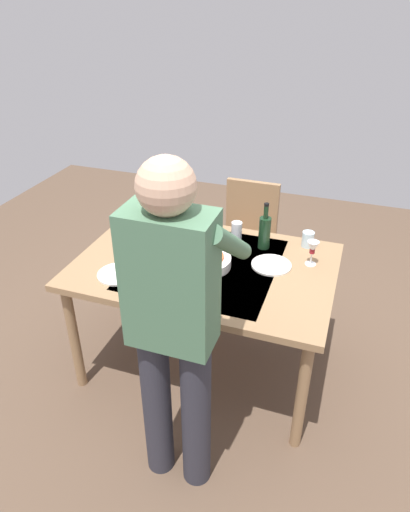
{
  "coord_description": "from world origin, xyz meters",
  "views": [
    {
      "loc": [
        -0.75,
        2.15,
        2.2
      ],
      "look_at": [
        0.0,
        0.0,
        0.83
      ],
      "focal_mm": 32.46,
      "sensor_mm": 36.0,
      "label": 1
    }
  ],
  "objects_px": {
    "chair_near": "(248,234)",
    "water_cup_near_right": "(237,230)",
    "wine_bottle": "(265,231)",
    "wine_glass_left": "(312,249)",
    "dinner_plate_far": "(118,274)",
    "water_cup_near_left": "(308,239)",
    "serving_bowl_pasta": "(205,261)",
    "person_server": "(174,321)",
    "dinner_plate_near": "(271,265)",
    "dining_table": "(205,274)"
  },
  "relations": [
    {
      "from": "water_cup_near_left",
      "to": "dinner_plate_far",
      "type": "xyz_separation_m",
      "value": [
        0.95,
        0.67,
        -0.04
      ]
    },
    {
      "from": "chair_near",
      "to": "water_cup_near_left",
      "type": "bearing_deg",
      "value": 135.65
    },
    {
      "from": "person_server",
      "to": "wine_glass_left",
      "type": "relative_size",
      "value": 11.19
    },
    {
      "from": "person_server",
      "to": "chair_near",
      "type": "bearing_deg",
      "value": -86.87
    },
    {
      "from": "wine_bottle",
      "to": "water_cup_near_right",
      "type": "distance_m",
      "value": 0.21
    },
    {
      "from": "serving_bowl_pasta",
      "to": "person_server",
      "type": "bearing_deg",
      "value": 99.19
    },
    {
      "from": "person_server",
      "to": "wine_glass_left",
      "type": "xyz_separation_m",
      "value": [
        -0.45,
        -0.95,
        -0.08
      ]
    },
    {
      "from": "wine_bottle",
      "to": "wine_glass_left",
      "type": "bearing_deg",
      "value": 160.56
    },
    {
      "from": "dinner_plate_far",
      "to": "wine_bottle",
      "type": "bearing_deg",
      "value": -140.64
    },
    {
      "from": "wine_glass_left",
      "to": "dining_table",
      "type": "bearing_deg",
      "value": 18.09
    },
    {
      "from": "dinner_plate_far",
      "to": "water_cup_near_left",
      "type": "bearing_deg",
      "value": -144.57
    },
    {
      "from": "wine_glass_left",
      "to": "water_cup_near_right",
      "type": "xyz_separation_m",
      "value": [
        0.49,
        -0.17,
        -0.05
      ]
    },
    {
      "from": "water_cup_near_right",
      "to": "water_cup_near_left",
      "type": "bearing_deg",
      "value": -174.54
    },
    {
      "from": "dining_table",
      "to": "wine_bottle",
      "type": "height_order",
      "value": "wine_bottle"
    },
    {
      "from": "water_cup_near_right",
      "to": "dinner_plate_near",
      "type": "height_order",
      "value": "water_cup_near_right"
    },
    {
      "from": "water_cup_near_left",
      "to": "water_cup_near_right",
      "type": "distance_m",
      "value": 0.44
    },
    {
      "from": "person_server",
      "to": "dinner_plate_far",
      "type": "distance_m",
      "value": 0.75
    },
    {
      "from": "serving_bowl_pasta",
      "to": "dinner_plate_near",
      "type": "height_order",
      "value": "serving_bowl_pasta"
    },
    {
      "from": "dining_table",
      "to": "wine_glass_left",
      "type": "relative_size",
      "value": 9.84
    },
    {
      "from": "chair_near",
      "to": "serving_bowl_pasta",
      "type": "relative_size",
      "value": 3.03
    },
    {
      "from": "wine_glass_left",
      "to": "water_cup_near_right",
      "type": "height_order",
      "value": "wine_glass_left"
    },
    {
      "from": "water_cup_near_left",
      "to": "dinner_plate_far",
      "type": "relative_size",
      "value": 0.42
    },
    {
      "from": "dining_table",
      "to": "dinner_plate_far",
      "type": "relative_size",
      "value": 6.46
    },
    {
      "from": "wine_glass_left",
      "to": "water_cup_near_left",
      "type": "height_order",
      "value": "wine_glass_left"
    },
    {
      "from": "wine_glass_left",
      "to": "dinner_plate_far",
      "type": "distance_m",
      "value": 1.11
    },
    {
      "from": "water_cup_near_left",
      "to": "dinner_plate_near",
      "type": "distance_m",
      "value": 0.34
    },
    {
      "from": "serving_bowl_pasta",
      "to": "dinner_plate_near",
      "type": "distance_m",
      "value": 0.38
    },
    {
      "from": "person_server",
      "to": "serving_bowl_pasta",
      "type": "xyz_separation_m",
      "value": [
        0.12,
        -0.74,
        -0.15
      ]
    },
    {
      "from": "water_cup_near_right",
      "to": "dinner_plate_near",
      "type": "distance_m",
      "value": 0.39
    },
    {
      "from": "water_cup_near_left",
      "to": "water_cup_near_right",
      "type": "relative_size",
      "value": 0.88
    },
    {
      "from": "dining_table",
      "to": "water_cup_near_left",
      "type": "relative_size",
      "value": 15.38
    },
    {
      "from": "person_server",
      "to": "water_cup_near_left",
      "type": "bearing_deg",
      "value": -109.14
    },
    {
      "from": "chair_near",
      "to": "wine_bottle",
      "type": "distance_m",
      "value": 0.73
    },
    {
      "from": "chair_near",
      "to": "dinner_plate_far",
      "type": "xyz_separation_m",
      "value": [
        0.46,
        1.16,
        0.25
      ]
    },
    {
      "from": "dinner_plate_near",
      "to": "water_cup_near_left",
      "type": "bearing_deg",
      "value": -118.07
    },
    {
      "from": "dining_table",
      "to": "person_server",
      "type": "relative_size",
      "value": 0.88
    },
    {
      "from": "wine_bottle",
      "to": "chair_near",
      "type": "bearing_deg",
      "value": -67.63
    },
    {
      "from": "serving_bowl_pasta",
      "to": "dinner_plate_far",
      "type": "height_order",
      "value": "serving_bowl_pasta"
    },
    {
      "from": "water_cup_near_left",
      "to": "serving_bowl_pasta",
      "type": "xyz_separation_m",
      "value": [
        0.52,
        0.42,
        -0.02
      ]
    },
    {
      "from": "water_cup_near_right",
      "to": "serving_bowl_pasta",
      "type": "relative_size",
      "value": 0.36
    },
    {
      "from": "person_server",
      "to": "dinner_plate_far",
      "type": "xyz_separation_m",
      "value": [
        0.55,
        -0.49,
        -0.18
      ]
    },
    {
      "from": "wine_glass_left",
      "to": "water_cup_near_left",
      "type": "xyz_separation_m",
      "value": [
        0.05,
        -0.21,
        -0.06
      ]
    },
    {
      "from": "dinner_plate_near",
      "to": "dinner_plate_far",
      "type": "relative_size",
      "value": 1.0
    },
    {
      "from": "wine_glass_left",
      "to": "dinner_plate_near",
      "type": "height_order",
      "value": "wine_glass_left"
    },
    {
      "from": "chair_near",
      "to": "wine_glass_left",
      "type": "bearing_deg",
      "value": 128.15
    },
    {
      "from": "wine_bottle",
      "to": "dining_table",
      "type": "bearing_deg",
      "value": 46.82
    },
    {
      "from": "person_server",
      "to": "water_cup_near_right",
      "type": "relative_size",
      "value": 15.46
    },
    {
      "from": "chair_near",
      "to": "water_cup_near_right",
      "type": "xyz_separation_m",
      "value": [
        -0.05,
        0.52,
        0.3
      ]
    },
    {
      "from": "water_cup_near_right",
      "to": "dinner_plate_far",
      "type": "bearing_deg",
      "value": 51.31
    },
    {
      "from": "chair_near",
      "to": "dinner_plate_near",
      "type": "xyz_separation_m",
      "value": [
        -0.33,
        0.78,
        0.25
      ]
    }
  ]
}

